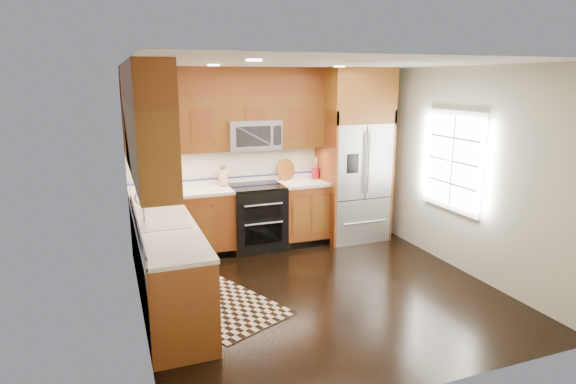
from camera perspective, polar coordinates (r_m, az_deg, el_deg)
name	(u,v)px	position (r m, az deg, el deg)	size (l,w,h in m)	color
ground	(319,290)	(5.82, 3.69, -11.53)	(4.00, 4.00, 0.00)	black
wall_back	(265,157)	(7.24, -2.68, 4.21)	(4.00, 0.02, 2.60)	beige
wall_left	(135,198)	(4.94, -17.71, -0.70)	(0.02, 4.00, 2.60)	beige
wall_right	(465,171)	(6.49, 20.21, 2.33)	(0.02, 4.00, 2.60)	beige
window	(453,161)	(6.61, 19.01, 3.49)	(0.04, 1.10, 1.30)	white
base_cabinets	(200,243)	(6.12, -10.43, -5.93)	(2.85, 3.00, 0.90)	brown
countertop	(208,203)	(6.12, -9.50, -1.30)	(2.86, 3.01, 0.04)	white
upper_cabinets	(198,114)	(6.00, -10.63, 9.09)	(2.85, 3.00, 1.15)	#8E5D1C
range	(257,217)	(7.04, -3.71, -3.00)	(0.76, 0.67, 0.95)	black
microwave	(253,135)	(6.93, -4.18, 6.78)	(0.76, 0.40, 0.42)	#B2B2B7
refrigerator	(354,155)	(7.42, 7.84, 4.34)	(0.98, 0.75, 2.60)	#B2B2B7
sink_faucet	(162,219)	(5.26, -14.74, -3.15)	(0.54, 0.44, 0.37)	#B2B2B7
rug	(218,303)	(5.54, -8.31, -12.92)	(0.93, 1.56, 0.01)	black
knife_block	(223,178)	(6.97, -7.75, 1.70)	(0.11, 0.15, 0.28)	tan
utensil_crock	(316,171)	(7.39, 3.29, 2.46)	(0.15, 0.15, 0.34)	maroon
cutting_board	(286,179)	(7.33, -0.26, 1.56)	(0.32, 0.32, 0.02)	#8E5D1C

